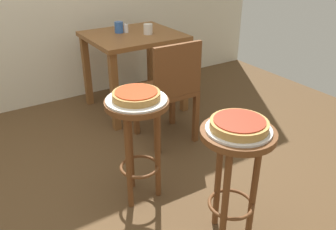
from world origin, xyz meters
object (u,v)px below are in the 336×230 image
object	(u,v)px
wooden_chair	(170,89)
stool_middle	(138,128)
cup_far_edge	(119,27)
stool_foreground	(235,162)
condiment_shaker	(126,28)
cup_near_edge	(148,29)
pizza_middle	(136,95)
pizza_foreground	(239,124)
serving_plate_middle	(137,100)
serving_plate_foreground	(239,129)
dining_table	(134,47)

from	to	relation	value
wooden_chair	stool_middle	bearing A→B (deg)	-138.05
stool_middle	cup_far_edge	xyz separation A→B (m)	(0.53, 1.33, 0.28)
stool_foreground	condiment_shaker	xyz separation A→B (m)	(0.34, 1.88, 0.27)
cup_far_edge	wooden_chair	world-z (taller)	wooden_chair
cup_near_edge	condiment_shaker	world-z (taller)	cup_near_edge
pizza_middle	cup_far_edge	xyz separation A→B (m)	(0.53, 1.33, 0.06)
pizza_foreground	serving_plate_middle	world-z (taller)	pizza_foreground
serving_plate_foreground	condiment_shaker	world-z (taller)	condiment_shaker
serving_plate_middle	condiment_shaker	size ratio (longest dim) A/B	4.56
cup_near_edge	cup_far_edge	world-z (taller)	cup_far_edge
stool_foreground	condiment_shaker	size ratio (longest dim) A/B	8.78
serving_plate_foreground	serving_plate_middle	distance (m)	0.63
cup_near_edge	wooden_chair	world-z (taller)	wooden_chair
pizza_middle	wooden_chair	world-z (taller)	wooden_chair
cup_near_edge	condiment_shaker	distance (m)	0.21
cup_far_edge	wooden_chair	size ratio (longest dim) A/B	0.12
stool_middle	cup_near_edge	size ratio (longest dim) A/B	7.48
pizza_middle	cup_far_edge	distance (m)	1.44
serving_plate_foreground	cup_near_edge	world-z (taller)	cup_near_edge
stool_foreground	cup_near_edge	distance (m)	1.80
cup_near_edge	wooden_chair	xyz separation A→B (m)	(-0.19, -0.65, -0.31)
serving_plate_middle	pizza_middle	bearing A→B (deg)	0.00
pizza_middle	serving_plate_middle	bearing A→B (deg)	0.00
stool_foreground	dining_table	world-z (taller)	dining_table
dining_table	cup_far_edge	distance (m)	0.22
serving_plate_foreground	cup_far_edge	world-z (taller)	cup_far_edge
cup_far_edge	stool_foreground	bearing A→B (deg)	-98.34
cup_near_edge	serving_plate_foreground	bearing A→B (deg)	-105.57
pizza_foreground	cup_near_edge	bearing A→B (deg)	74.43
pizza_foreground	cup_far_edge	distance (m)	1.93
wooden_chair	dining_table	bearing A→B (deg)	84.01
dining_table	cup_near_edge	distance (m)	0.22
dining_table	condiment_shaker	world-z (taller)	condiment_shaker
pizza_foreground	cup_far_edge	bearing A→B (deg)	81.66
dining_table	serving_plate_foreground	bearing A→B (deg)	-101.50
cup_near_edge	condiment_shaker	bearing A→B (deg)	130.67
stool_foreground	stool_middle	bearing A→B (deg)	113.58
serving_plate_foreground	cup_near_edge	bearing A→B (deg)	74.43
dining_table	wooden_chair	size ratio (longest dim) A/B	0.97
serving_plate_middle	wooden_chair	bearing A→B (deg)	41.95
stool_middle	pizza_foreground	bearing A→B (deg)	-66.42
stool_foreground	condiment_shaker	world-z (taller)	condiment_shaker
serving_plate_foreground	pizza_middle	size ratio (longest dim) A/B	1.18
cup_far_edge	cup_near_edge	bearing A→B (deg)	-44.33
pizza_middle	wooden_chair	distance (m)	0.77
pizza_middle	stool_foreground	bearing A→B (deg)	-66.42
pizza_foreground	cup_far_edge	xyz separation A→B (m)	(0.28, 1.91, 0.06)
pizza_foreground	pizza_middle	size ratio (longest dim) A/B	1.03
stool_foreground	wooden_chair	size ratio (longest dim) A/B	0.81
serving_plate_middle	dining_table	world-z (taller)	dining_table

